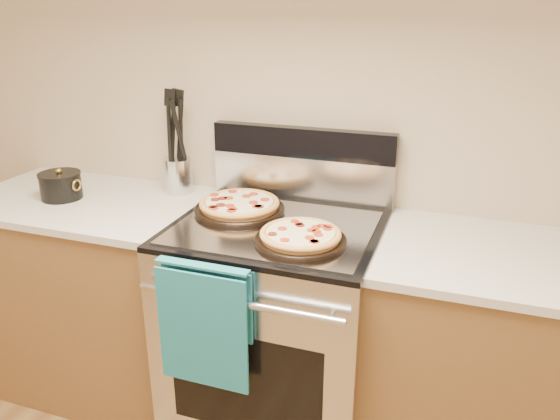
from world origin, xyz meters
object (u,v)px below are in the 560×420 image
(range_body, at_px, (277,333))
(pepperoni_pizza_front, at_px, (300,236))
(saucepan, at_px, (61,187))
(utensil_crock, at_px, (178,175))
(pepperoni_pizza_back, at_px, (240,206))

(range_body, relative_size, pepperoni_pizza_front, 2.91)
(range_body, xyz_separation_m, saucepan, (-0.97, 0.00, 0.51))
(pepperoni_pizza_front, bearing_deg, saucepan, 173.09)
(pepperoni_pizza_front, height_order, utensil_crock, utensil_crock)
(pepperoni_pizza_back, bearing_deg, range_body, -21.25)
(range_body, height_order, saucepan, saucepan)
(pepperoni_pizza_back, relative_size, saucepan, 2.06)
(pepperoni_pizza_front, bearing_deg, range_body, 135.11)
(pepperoni_pizza_front, xyz_separation_m, utensil_crock, (-0.67, 0.37, 0.04))
(utensil_crock, bearing_deg, range_body, -23.90)
(range_body, height_order, pepperoni_pizza_front, pepperoni_pizza_front)
(saucepan, bearing_deg, utensil_crock, 28.93)
(range_body, relative_size, pepperoni_pizza_back, 2.59)
(range_body, height_order, pepperoni_pizza_back, pepperoni_pizza_back)
(pepperoni_pizza_front, relative_size, saucepan, 1.84)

